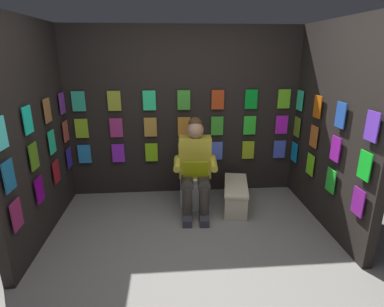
# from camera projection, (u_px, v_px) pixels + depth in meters

# --- Properties ---
(ground_plane) EXTENTS (30.00, 30.00, 0.00)m
(ground_plane) POSITION_uv_depth(u_px,v_px,m) (196.00, 279.00, 2.78)
(ground_plane) COLOR gray
(display_wall_back) EXTENTS (3.23, 0.14, 2.28)m
(display_wall_back) POSITION_uv_depth(u_px,v_px,m) (184.00, 113.00, 4.25)
(display_wall_back) COLOR black
(display_wall_back) RESTS_ON ground
(display_wall_left) EXTENTS (0.14, 1.87, 2.28)m
(display_wall_left) POSITION_uv_depth(u_px,v_px,m) (333.00, 128.00, 3.44)
(display_wall_left) COLOR black
(display_wall_left) RESTS_ON ground
(display_wall_right) EXTENTS (0.14, 1.87, 2.28)m
(display_wall_right) POSITION_uv_depth(u_px,v_px,m) (33.00, 134.00, 3.19)
(display_wall_right) COLOR black
(display_wall_right) RESTS_ON ground
(toilet) EXTENTS (0.42, 0.56, 0.77)m
(toilet) POSITION_uv_depth(u_px,v_px,m) (195.00, 179.00, 4.12)
(toilet) COLOR white
(toilet) RESTS_ON ground
(person_reading) EXTENTS (0.54, 0.70, 1.19)m
(person_reading) POSITION_uv_depth(u_px,v_px,m) (195.00, 166.00, 3.82)
(person_reading) COLOR gold
(person_reading) RESTS_ON ground
(comic_longbox_near) EXTENTS (0.43, 0.79, 0.33)m
(comic_longbox_near) POSITION_uv_depth(u_px,v_px,m) (236.00, 195.00, 4.03)
(comic_longbox_near) COLOR beige
(comic_longbox_near) RESTS_ON ground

